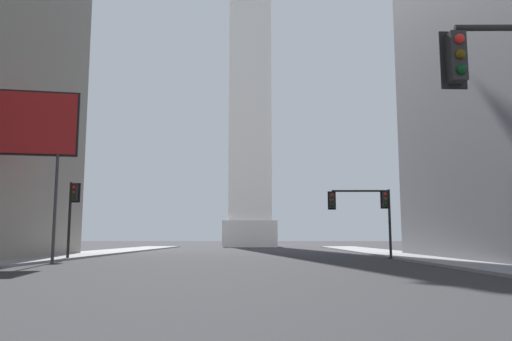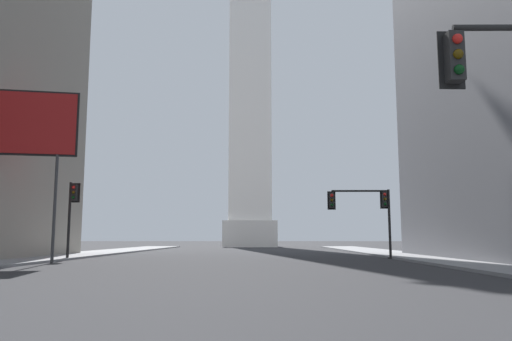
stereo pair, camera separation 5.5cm
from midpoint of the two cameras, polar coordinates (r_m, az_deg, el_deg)
name	(u,v)px [view 2 (the right image)]	position (r m, az deg, el deg)	size (l,w,h in m)	color
sidewalk_left	(15,261)	(34.45, -25.75, -9.27)	(5.00, 93.62, 0.15)	gray
sidewalk_right	(452,261)	(33.09, 21.56, -9.59)	(5.00, 93.62, 0.15)	gray
obelisk	(251,56)	(86.39, -0.59, 12.91)	(8.49, 8.49, 65.76)	silver
traffic_light_mid_left	(72,208)	(35.87, -20.27, -4.08)	(0.80, 0.53, 5.20)	black
traffic_light_mid_right	(367,206)	(36.49, 12.66, -3.99)	(4.54, 0.51, 4.89)	black
billboard_sign	(17,126)	(33.15, -25.56, 4.61)	(6.87, 1.51, 10.32)	#3F3F42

